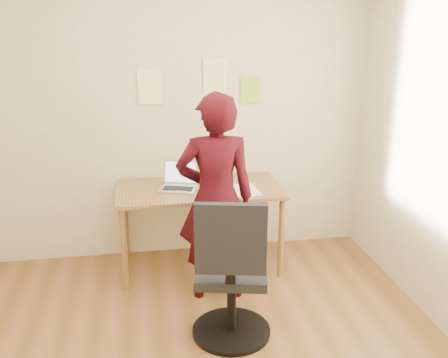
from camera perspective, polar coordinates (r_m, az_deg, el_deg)
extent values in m
cube|color=beige|center=(4.47, -5.80, 7.92)|extent=(3.50, 0.04, 2.70)
cube|color=olive|center=(4.26, -2.82, -1.20)|extent=(1.40, 0.70, 0.03)
cylinder|color=olive|center=(4.11, -11.35, -7.93)|extent=(0.05, 0.05, 0.71)
cylinder|color=olive|center=(4.25, 6.55, -6.75)|extent=(0.05, 0.05, 0.71)
cylinder|color=olive|center=(4.65, -11.20, -4.72)|extent=(0.05, 0.05, 0.71)
cylinder|color=olive|center=(4.78, 4.58, -3.78)|extent=(0.05, 0.05, 0.71)
cube|color=#B8B8C0|center=(4.22, -5.32, -1.15)|extent=(0.35, 0.29, 0.01)
cube|color=black|center=(4.22, -5.32, -1.04)|extent=(0.27, 0.19, 0.00)
cube|color=#B8B8C0|center=(4.31, -4.96, 0.80)|extent=(0.31, 0.15, 0.21)
cube|color=white|center=(4.31, -4.96, 0.80)|extent=(0.27, 0.13, 0.17)
cube|color=white|center=(4.20, 2.29, -1.25)|extent=(0.25, 0.34, 0.00)
cube|color=black|center=(4.13, 0.58, -1.53)|extent=(0.06, 0.11, 0.01)
cube|color=#3F4C59|center=(4.13, 0.58, -1.47)|extent=(0.05, 0.09, 0.00)
cube|color=#FDEC97|center=(4.39, -8.46, 10.37)|extent=(0.21, 0.00, 0.30)
cube|color=#FDEC97|center=(4.43, -1.01, 11.73)|extent=(0.21, 0.00, 0.30)
cube|color=#93C82D|center=(4.51, 3.03, 10.13)|extent=(0.18, 0.00, 0.24)
cube|color=black|center=(3.44, 0.88, -10.47)|extent=(0.56, 0.56, 0.06)
cube|color=black|center=(3.09, 0.77, -6.91)|extent=(0.45, 0.15, 0.47)
cube|color=black|center=(3.20, 0.75, -10.75)|extent=(0.07, 0.06, 0.13)
cylinder|color=black|center=(3.57, 0.86, -14.07)|extent=(0.06, 0.06, 0.47)
cylinder|color=black|center=(3.69, 0.84, -16.94)|extent=(0.55, 0.55, 0.03)
imported|color=#34070D|center=(3.79, -0.98, -2.25)|extent=(0.61, 0.42, 1.63)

